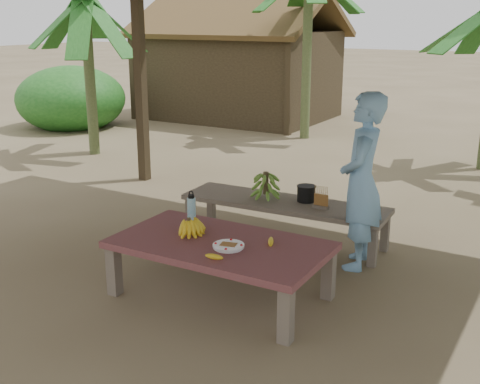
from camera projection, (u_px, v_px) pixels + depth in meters
The scene contains 14 objects.
ground at pixel (223, 273), 5.67m from camera, with size 80.00×80.00×0.00m, color brown.
work_table at pixel (220, 249), 5.08m from camera, with size 1.81×1.02×0.50m.
bench at pixel (284, 206), 6.36m from camera, with size 2.23×0.71×0.45m.
ripe_banana_bunch at pixel (189, 225), 5.23m from camera, with size 0.27×0.23×0.16m, color yellow, non-canonical shape.
plate at pixel (229, 246), 4.92m from camera, with size 0.26×0.26×0.04m.
loose_banana_front at pixel (214, 257), 4.70m from camera, with size 0.04×0.15×0.04m, color yellow.
loose_banana_side at pixel (271, 242), 5.01m from camera, with size 0.04×0.15×0.04m, color yellow.
water_flask at pixel (192, 208), 5.55m from camera, with size 0.08×0.08×0.30m.
green_banana_stalk at pixel (266, 185), 6.40m from camera, with size 0.27×0.27×0.31m, color #598C2D, non-canonical shape.
cooking_pot at pixel (306, 194), 6.32m from camera, with size 0.19×0.19×0.16m, color black.
skewer_rack at pixel (321, 197), 6.08m from camera, with size 0.18×0.08×0.24m, color #A57F47, non-canonical shape.
woman at pixel (361, 182), 5.62m from camera, with size 0.61×0.40×1.68m, color #6FA3D1.
hut at pixel (240, 70), 14.17m from camera, with size 4.40×3.43×2.85m.
banana_plant_w at pixel (86, 17), 9.95m from camera, with size 1.80×1.80×2.80m.
Camera 1 is at (2.78, -4.43, 2.33)m, focal length 45.00 mm.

